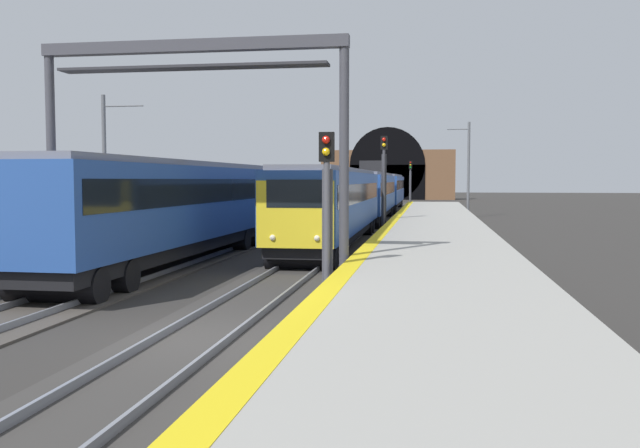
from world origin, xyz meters
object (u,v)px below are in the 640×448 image
(train_main_approaching, at_px, (371,193))
(overhead_signal_gantry, at_px, (192,100))
(railway_signal_near, at_px, (327,202))
(catenary_mast_near, at_px, (105,166))
(railway_signal_mid, at_px, (384,178))
(catenary_mast_far, at_px, (468,169))
(railway_signal_far, at_px, (410,179))
(train_adjacent_platform, at_px, (240,199))

(train_main_approaching, bearing_deg, overhead_signal_gantry, -4.69)
(railway_signal_near, distance_m, catenary_mast_near, 21.96)
(railway_signal_mid, xyz_separation_m, catenary_mast_far, (20.47, -5.65, 0.84))
(railway_signal_near, height_order, railway_signal_far, railway_signal_far)
(railway_signal_near, xyz_separation_m, overhead_signal_gantry, (2.17, 4.36, 2.93))
(overhead_signal_gantry, height_order, catenary_mast_far, catenary_mast_far)
(train_main_approaching, height_order, railway_signal_near, train_main_approaching)
(railway_signal_far, bearing_deg, catenary_mast_near, -15.28)
(railway_signal_mid, distance_m, catenary_mast_far, 21.25)
(railway_signal_far, relative_size, catenary_mast_near, 0.72)
(catenary_mast_near, bearing_deg, train_adjacent_platform, -95.14)
(railway_signal_mid, distance_m, railway_signal_far, 47.96)
(catenary_mast_near, bearing_deg, catenary_mast_far, -38.64)
(train_main_approaching, bearing_deg, railway_signal_near, 2.79)
(catenary_mast_near, relative_size, catenary_mast_far, 0.95)
(train_adjacent_platform, xyz_separation_m, catenary_mast_far, (25.68, -12.46, 1.87))
(railway_signal_far, bearing_deg, railway_signal_mid, 0.00)
(train_main_approaching, height_order, railway_signal_far, railway_signal_far)
(train_adjacent_platform, relative_size, railway_signal_near, 8.40)
(railway_signal_mid, height_order, overhead_signal_gantry, overhead_signal_gantry)
(railway_signal_near, height_order, railway_signal_mid, railway_signal_mid)
(railway_signal_near, distance_m, railway_signal_mid, 21.12)
(catenary_mast_far, bearing_deg, railway_signal_far, 11.61)
(railway_signal_near, xyz_separation_m, catenary_mast_near, (16.58, 14.34, 1.31))
(railway_signal_mid, height_order, railway_signal_far, railway_signal_mid)
(catenary_mast_far, bearing_deg, train_main_approaching, 133.08)
(railway_signal_mid, relative_size, catenary_mast_far, 0.70)
(overhead_signal_gantry, bearing_deg, railway_signal_far, -3.72)
(railway_signal_mid, xyz_separation_m, railway_signal_far, (47.96, 0.00, 0.05))
(railway_signal_mid, xyz_separation_m, overhead_signal_gantry, (-18.94, 4.36, 2.28))
(train_main_approaching, distance_m, overhead_signal_gantry, 32.63)
(train_adjacent_platform, height_order, overhead_signal_gantry, overhead_signal_gantry)
(railway_signal_near, height_order, catenary_mast_far, catenary_mast_far)
(railway_signal_far, relative_size, catenary_mast_far, 0.69)
(railway_signal_far, bearing_deg, railway_signal_near, 0.00)
(railway_signal_far, xyz_separation_m, catenary_mast_near, (-52.49, 14.34, 0.61))
(catenary_mast_far, bearing_deg, railway_signal_near, 172.27)
(railway_signal_mid, distance_m, overhead_signal_gantry, 19.57)
(railway_signal_far, bearing_deg, catenary_mast_far, 11.61)
(railway_signal_far, height_order, catenary_mast_far, catenary_mast_far)
(train_main_approaching, xyz_separation_m, railway_signal_mid, (-13.42, -1.90, 1.12))
(train_main_approaching, distance_m, train_adjacent_platform, 19.26)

